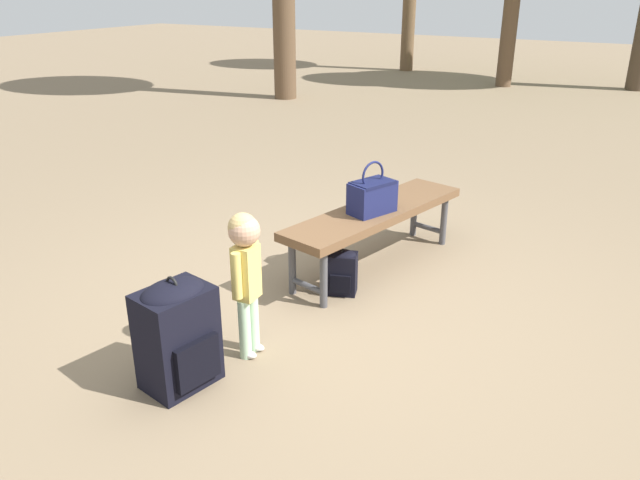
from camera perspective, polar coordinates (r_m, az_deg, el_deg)
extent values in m
plane|color=#7F6B51|center=(3.95, -0.17, -6.90)|extent=(40.00, 40.00, 0.00)
cube|color=brown|center=(4.45, 5.08, 2.51)|extent=(1.65, 0.74, 0.06)
cylinder|color=#47474C|center=(3.96, 0.33, -3.60)|extent=(0.05, 0.05, 0.39)
cylinder|color=#47474C|center=(4.13, -2.54, -2.43)|extent=(0.05, 0.05, 0.39)
cylinder|color=#47474C|center=(5.00, 11.19, 1.72)|extent=(0.05, 0.05, 0.39)
cylinder|color=#47474C|center=(5.14, 8.56, 2.49)|extent=(0.05, 0.05, 0.39)
cylinder|color=#47474C|center=(4.09, -1.13, -4.21)|extent=(0.10, 0.28, 0.04)
cylinder|color=#47474C|center=(5.10, 9.79, 1.11)|extent=(0.10, 0.28, 0.04)
cube|color=#191E4C|center=(4.32, 4.79, 3.87)|extent=(0.36, 0.28, 0.22)
cube|color=#131639|center=(4.29, 4.83, 5.20)|extent=(0.33, 0.27, 0.02)
torus|color=#191E4C|center=(4.27, 4.86, 5.90)|extent=(0.19, 0.09, 0.20)
cylinder|color=#B2D8B2|center=(3.54, -6.12, -7.44)|extent=(0.07, 0.07, 0.35)
cylinder|color=#B2D8B2|center=(3.48, -6.86, -8.05)|extent=(0.07, 0.07, 0.35)
ellipsoid|color=white|center=(3.62, -5.74, -9.68)|extent=(0.06, 0.09, 0.04)
ellipsoid|color=white|center=(3.56, -6.46, -10.31)|extent=(0.06, 0.09, 0.04)
cube|color=#E5CC66|center=(3.36, -6.73, -2.90)|extent=(0.14, 0.12, 0.30)
cylinder|color=#E5CC66|center=(3.42, -5.95, -2.10)|extent=(0.05, 0.05, 0.26)
cylinder|color=#E5CC66|center=(3.29, -7.58, -3.25)|extent=(0.05, 0.05, 0.26)
sphere|color=tan|center=(3.27, -6.92, 0.85)|extent=(0.17, 0.17, 0.17)
sphere|color=tan|center=(3.26, -7.06, 1.15)|extent=(0.16, 0.16, 0.16)
cube|color=black|center=(3.29, -12.84, -8.71)|extent=(0.41, 0.33, 0.53)
ellipsoid|color=black|center=(3.17, -13.24, -4.76)|extent=(0.39, 0.32, 0.12)
cube|color=black|center=(3.23, -11.08, -10.91)|extent=(0.26, 0.09, 0.24)
cube|color=black|center=(3.43, -13.21, -7.31)|extent=(0.06, 0.04, 0.45)
cube|color=black|center=(3.36, -15.48, -8.30)|extent=(0.06, 0.04, 0.45)
torus|color=black|center=(3.14, -13.32, -3.97)|extent=(0.03, 0.09, 0.09)
cube|color=black|center=(4.16, 2.02, -3.06)|extent=(0.20, 0.23, 0.28)
ellipsoid|color=black|center=(4.11, 2.05, -1.36)|extent=(0.19, 0.22, 0.06)
cube|color=black|center=(4.11, 1.85, -4.07)|extent=(0.06, 0.13, 0.13)
cube|color=black|center=(4.23, 2.76, -2.65)|extent=(0.02, 0.03, 0.24)
cube|color=black|center=(4.24, 1.60, -2.57)|extent=(0.02, 0.03, 0.24)
torus|color=black|center=(4.10, 2.05, -1.03)|extent=(0.05, 0.02, 0.05)
cylinder|color=brown|center=(12.96, 16.91, 18.57)|extent=(0.29, 0.29, 2.42)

